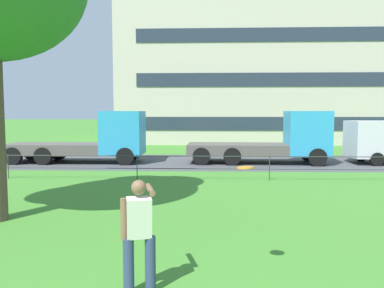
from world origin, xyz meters
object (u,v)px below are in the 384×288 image
(flatbed_truck_far_right, at_px, (96,140))
(flatbed_truck_left, at_px, (278,140))
(person_thrower, at_px, (139,232))
(apartment_building_background, at_px, (252,65))
(frisbee, at_px, (245,168))

(flatbed_truck_far_right, height_order, flatbed_truck_left, same)
(flatbed_truck_left, bearing_deg, person_thrower, -107.77)
(flatbed_truck_far_right, distance_m, flatbed_truck_left, 9.71)
(apartment_building_background, bearing_deg, flatbed_truck_far_right, -119.77)
(person_thrower, distance_m, flatbed_truck_far_right, 15.53)
(flatbed_truck_far_right, bearing_deg, person_thrower, -71.31)
(flatbed_truck_left, bearing_deg, flatbed_truck_far_right, -179.58)
(person_thrower, xyz_separation_m, frisbee, (1.60, 0.57, 0.88))
(flatbed_truck_left, relative_size, apartment_building_background, 0.30)
(frisbee, relative_size, apartment_building_background, 0.02)
(frisbee, bearing_deg, apartment_building_background, 83.43)
(person_thrower, relative_size, flatbed_truck_left, 0.23)
(flatbed_truck_left, distance_m, apartment_building_background, 18.91)
(flatbed_truck_left, height_order, apartment_building_background, apartment_building_background)
(person_thrower, relative_size, flatbed_truck_far_right, 0.23)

